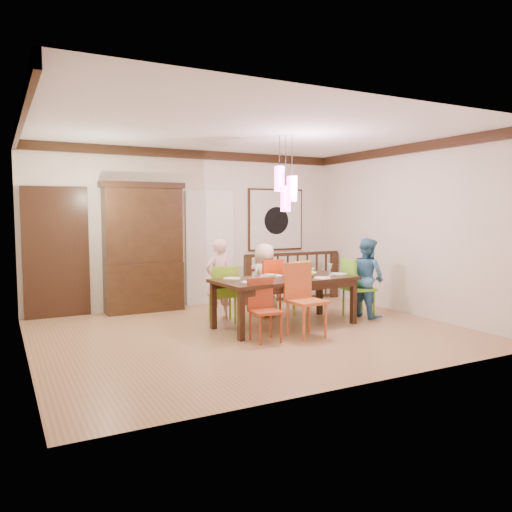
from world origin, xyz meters
name	(u,v)px	position (x,y,z in m)	size (l,w,h in m)	color
floor	(253,332)	(0.00, 0.00, 0.00)	(6.00, 6.00, 0.00)	#9B6D4B
ceiling	(252,131)	(0.00, 0.00, 2.90)	(6.00, 6.00, 0.00)	white
wall_back	(192,228)	(0.00, 2.50, 1.45)	(6.00, 6.00, 0.00)	beige
wall_left	(23,238)	(-3.00, 0.00, 1.45)	(5.00, 5.00, 0.00)	beige
wall_right	(408,230)	(3.00, 0.00, 1.45)	(5.00, 5.00, 0.00)	beige
crown_molding	(252,136)	(0.00, 0.00, 2.82)	(6.00, 5.00, 0.16)	black
panel_door	(56,255)	(-2.40, 2.45, 1.05)	(1.04, 0.07, 2.24)	black
white_doorway	(210,249)	(0.35, 2.46, 1.05)	(0.97, 0.05, 2.22)	silver
painting	(276,220)	(1.80, 2.46, 1.60)	(1.25, 0.06, 1.25)	black
pendant_cluster	(286,188)	(0.62, 0.12, 2.11)	(0.27, 0.21, 1.14)	#FF4CCD
dining_table	(285,283)	(0.62, 0.12, 0.67)	(2.26, 1.15, 0.75)	black
chair_far_left	(222,290)	(-0.13, 0.80, 0.52)	(0.48, 0.48, 0.91)	#74A71E
chair_far_mid	(265,284)	(0.69, 0.88, 0.56)	(0.52, 0.52, 0.97)	red
chair_far_right	(294,283)	(1.29, 0.92, 0.53)	(0.51, 0.51, 0.92)	#C3D22F
chair_near_left	(266,306)	(-0.09, -0.56, 0.49)	(0.40, 0.40, 0.85)	#9A3819
chair_near_mid	(307,295)	(0.54, -0.60, 0.59)	(0.50, 0.50, 1.04)	#C05827
chair_end_right	(359,284)	(2.05, 0.12, 0.57)	(0.50, 0.50, 0.99)	#62AB26
china_hutch	(143,247)	(-0.98, 2.30, 1.14)	(1.43, 0.46, 2.27)	black
balustrade	(293,276)	(1.90, 1.95, 0.50)	(2.09, 0.13, 0.96)	black
person_far_left	(218,280)	(-0.11, 1.00, 0.66)	(0.48, 0.32, 1.32)	#FDC3C0
person_far_mid	(265,280)	(0.70, 0.92, 0.61)	(0.60, 0.39, 1.23)	beige
person_end_right	(367,278)	(2.20, 0.09, 0.66)	(0.64, 0.50, 1.32)	teal
serving_bowl	(305,274)	(0.96, 0.08, 0.79)	(0.31, 0.31, 0.08)	yellow
small_bowl	(270,276)	(0.39, 0.18, 0.78)	(0.19, 0.19, 0.06)	white
cup_left	(264,278)	(0.16, -0.07, 0.80)	(0.12, 0.12, 0.10)	silver
cup_right	(312,271)	(1.27, 0.34, 0.80)	(0.10, 0.10, 0.09)	silver
plate_far_left	(232,278)	(-0.15, 0.38, 0.76)	(0.26, 0.26, 0.01)	white
plate_far_mid	(274,275)	(0.58, 0.39, 0.76)	(0.26, 0.26, 0.01)	white
plate_far_right	(309,273)	(1.28, 0.44, 0.76)	(0.26, 0.26, 0.01)	white
plate_near_left	(251,282)	(-0.09, -0.12, 0.76)	(0.26, 0.26, 0.01)	white
plate_near_mid	(322,278)	(1.08, -0.22, 0.76)	(0.26, 0.26, 0.01)	white
plate_end_right	(339,274)	(1.61, 0.08, 0.76)	(0.26, 0.26, 0.01)	white
wine_glass_a	(253,272)	(0.17, 0.30, 0.84)	(0.08, 0.08, 0.19)	#590C19
wine_glass_b	(287,270)	(0.75, 0.27, 0.84)	(0.08, 0.08, 0.19)	silver
wine_glass_c	(289,274)	(0.51, -0.18, 0.84)	(0.08, 0.08, 0.19)	#590C19
wine_glass_d	(330,270)	(1.38, 0.01, 0.84)	(0.08, 0.08, 0.19)	silver
napkin	(295,281)	(0.56, -0.27, 0.76)	(0.18, 0.14, 0.01)	#D83359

